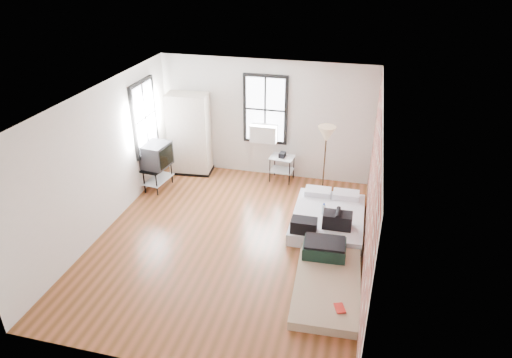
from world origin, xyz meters
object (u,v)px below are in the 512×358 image
(side_table, at_px, (282,162))
(wardrobe, at_px, (189,134))
(mattress_bare, at_px, (327,276))
(tv_stand, at_px, (156,157))
(floor_lamp, at_px, (326,138))
(mattress_main, at_px, (328,218))

(side_table, bearing_deg, wardrobe, -178.23)
(mattress_bare, height_order, tv_stand, tv_stand)
(wardrobe, relative_size, side_table, 2.76)
(mattress_bare, height_order, floor_lamp, floor_lamp)
(mattress_bare, relative_size, wardrobe, 1.04)
(wardrobe, height_order, side_table, wardrobe)
(mattress_bare, height_order, side_table, side_table)
(wardrobe, distance_m, side_table, 2.32)
(side_table, relative_size, floor_lamp, 0.42)
(mattress_bare, xyz_separation_m, side_table, (-1.44, 3.47, 0.36))
(tv_stand, bearing_deg, side_table, 28.75)
(floor_lamp, height_order, tv_stand, floor_lamp)
(mattress_main, height_order, tv_stand, tv_stand)
(mattress_bare, xyz_separation_m, floor_lamp, (-0.40, 2.78, 1.34))
(wardrobe, relative_size, tv_stand, 1.80)
(tv_stand, bearing_deg, wardrobe, 73.99)
(wardrobe, xyz_separation_m, side_table, (2.26, 0.07, -0.50))
(wardrobe, height_order, tv_stand, wardrobe)
(mattress_main, height_order, floor_lamp, floor_lamp)
(mattress_bare, bearing_deg, tv_stand, 146.80)
(mattress_main, distance_m, floor_lamp, 1.66)
(wardrobe, bearing_deg, side_table, -3.23)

